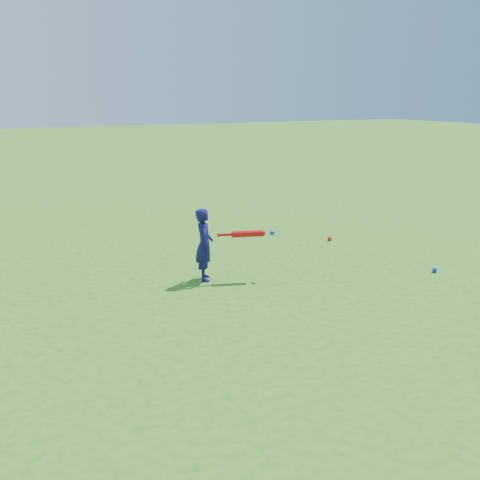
{
  "coord_description": "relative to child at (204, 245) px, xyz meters",
  "views": [
    {
      "loc": [
        -3.25,
        -6.86,
        2.49
      ],
      "look_at": [
        0.03,
        -0.48,
        0.55
      ],
      "focal_mm": 40.0,
      "sensor_mm": 36.0,
      "label": 1
    }
  ],
  "objects": [
    {
      "name": "ground_ball_red",
      "position": [
        2.81,
        0.89,
        -0.47
      ],
      "size": [
        0.08,
        0.08,
        0.08
      ],
      "primitive_type": "sphere",
      "color": "red",
      "rests_on": "ground"
    },
    {
      "name": "child",
      "position": [
        0.0,
        0.0,
        0.0
      ],
      "size": [
        0.35,
        0.43,
        1.02
      ],
      "primitive_type": "imported",
      "rotation": [
        0.0,
        0.0,
        1.23
      ],
      "color": "#15114F",
      "rests_on": "ground"
    },
    {
      "name": "ground",
      "position": [
        0.44,
        0.33,
        -0.51
      ],
      "size": [
        80.0,
        80.0,
        0.0
      ],
      "primitive_type": "plane",
      "color": "#33761C",
      "rests_on": "ground"
    },
    {
      "name": "bat_swing",
      "position": [
        0.58,
        -0.24,
        0.14
      ],
      "size": [
        0.78,
        0.3,
        0.09
      ],
      "rotation": [
        0.0,
        0.0,
        -0.31
      ],
      "color": "red",
      "rests_on": "ground"
    },
    {
      "name": "ground_ball_blue",
      "position": [
        3.11,
        -1.25,
        -0.47
      ],
      "size": [
        0.07,
        0.07,
        0.07
      ],
      "primitive_type": "sphere",
      "color": "#0C2CD1",
      "rests_on": "ground"
    }
  ]
}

